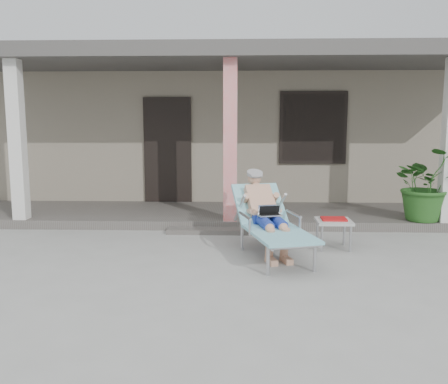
{
  "coord_description": "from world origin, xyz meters",
  "views": [
    {
      "loc": [
        0.17,
        -5.54,
        1.75
      ],
      "look_at": [
        -0.05,
        0.6,
        0.85
      ],
      "focal_mm": 38.0,
      "sensor_mm": 36.0,
      "label": 1
    }
  ],
  "objects": [
    {
      "name": "potted_palm",
      "position": [
        3.21,
        2.25,
        0.75
      ],
      "size": [
        1.1,
        0.96,
        1.21
      ],
      "primitive_type": "imported",
      "rotation": [
        0.0,
        0.0,
        0.01
      ],
      "color": "#26591E",
      "rests_on": "porch_deck"
    },
    {
      "name": "lounger",
      "position": [
        0.54,
        0.67,
        0.72
      ],
      "size": [
        1.11,
        1.86,
        1.17
      ],
      "rotation": [
        0.0,
        0.0,
        0.27
      ],
      "color": "#B7B7BC",
      "rests_on": "ground"
    },
    {
      "name": "porch_deck",
      "position": [
        0.0,
        3.0,
        0.07
      ],
      "size": [
        10.0,
        2.0,
        0.15
      ],
      "primitive_type": "cube",
      "color": "#605B56",
      "rests_on": "ground"
    },
    {
      "name": "side_table",
      "position": [
        1.47,
        0.99,
        0.37
      ],
      "size": [
        0.49,
        0.49,
        0.44
      ],
      "rotation": [
        0.0,
        0.0,
        -0.01
      ],
      "color": "#B1B2AD",
      "rests_on": "ground"
    },
    {
      "name": "house",
      "position": [
        0.0,
        6.5,
        1.67
      ],
      "size": [
        10.4,
        5.4,
        3.3
      ],
      "color": "gray",
      "rests_on": "ground"
    },
    {
      "name": "ground",
      "position": [
        0.0,
        0.0,
        0.0
      ],
      "size": [
        60.0,
        60.0,
        0.0
      ],
      "primitive_type": "plane",
      "color": "#9E9E99",
      "rests_on": "ground"
    },
    {
      "name": "porch_step",
      "position": [
        0.0,
        1.85,
        0.04
      ],
      "size": [
        2.0,
        0.3,
        0.07
      ],
      "primitive_type": "cube",
      "color": "#605B56",
      "rests_on": "ground"
    },
    {
      "name": "porch_overhang",
      "position": [
        0.0,
        2.95,
        2.79
      ],
      "size": [
        10.0,
        2.3,
        2.85
      ],
      "color": "silver",
      "rests_on": "porch_deck"
    }
  ]
}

